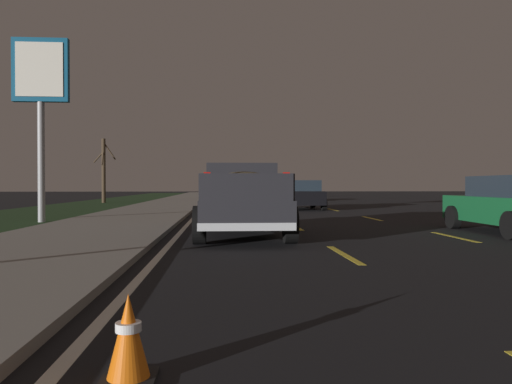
# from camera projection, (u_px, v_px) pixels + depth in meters

# --- Properties ---
(ground) EXTENTS (144.00, 144.00, 0.00)m
(ground) POSITION_uv_depth(u_px,v_px,m) (294.00, 208.00, 27.41)
(ground) COLOR black
(sidewalk_shoulder) EXTENTS (108.00, 4.00, 0.12)m
(sidewalk_shoulder) POSITION_uv_depth(u_px,v_px,m) (160.00, 207.00, 26.91)
(sidewalk_shoulder) COLOR gray
(sidewalk_shoulder) RESTS_ON ground
(grass_verge) EXTENTS (108.00, 6.00, 0.01)m
(grass_verge) POSITION_uv_depth(u_px,v_px,m) (67.00, 209.00, 26.57)
(grass_verge) COLOR #1E3819
(grass_verge) RESTS_ON ground
(lane_markings) EXTENTS (108.00, 7.04, 0.01)m
(lane_markings) POSITION_uv_depth(u_px,v_px,m) (237.00, 205.00, 30.88)
(lane_markings) COLOR yellow
(lane_markings) RESTS_ON ground
(pickup_truck) EXTENTS (5.43, 2.29, 1.87)m
(pickup_truck) POSITION_uv_depth(u_px,v_px,m) (242.00, 197.00, 12.58)
(pickup_truck) COLOR #232328
(pickup_truck) RESTS_ON ground
(sedan_black) EXTENTS (4.40, 2.03, 1.54)m
(sedan_black) POSITION_uv_depth(u_px,v_px,m) (302.00, 195.00, 26.25)
(sedan_black) COLOR black
(sedan_black) RESTS_ON ground
(sedan_red) EXTENTS (4.45, 2.10, 1.54)m
(sedan_red) POSITION_uv_depth(u_px,v_px,m) (271.00, 192.00, 38.45)
(sedan_red) COLOR maroon
(sedan_red) RESTS_ON ground
(gas_price_sign) EXTENTS (0.27, 1.90, 6.38)m
(gas_price_sign) POSITION_uv_depth(u_px,v_px,m) (41.00, 85.00, 16.96)
(gas_price_sign) COLOR #99999E
(gas_price_sign) RESTS_ON ground
(bare_tree_far) EXTENTS (2.10, 1.75, 4.67)m
(bare_tree_far) POSITION_uv_depth(u_px,v_px,m) (104.00, 169.00, 35.57)
(bare_tree_far) COLOR #423323
(bare_tree_far) RESTS_ON ground
(traffic_cone_near) EXTENTS (0.36, 0.36, 0.58)m
(traffic_cone_near) POSITION_uv_depth(u_px,v_px,m) (128.00, 338.00, 3.22)
(traffic_cone_near) COLOR black
(traffic_cone_near) RESTS_ON ground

